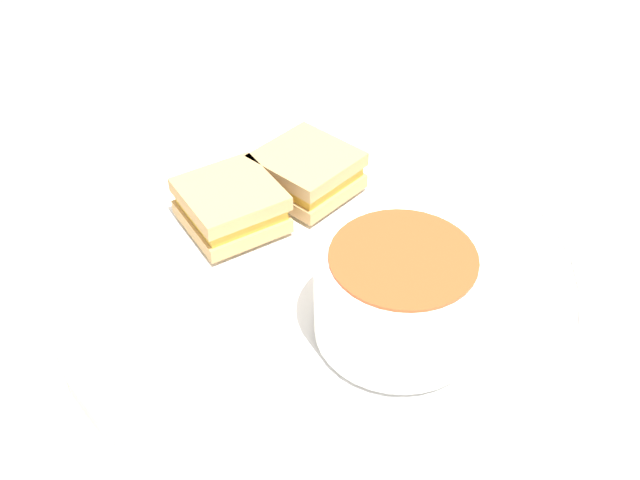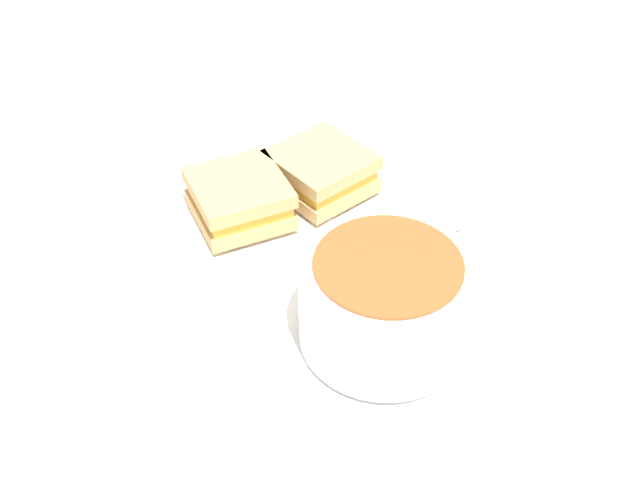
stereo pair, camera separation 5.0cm
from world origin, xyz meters
name	(u,v)px [view 1 (the left image)]	position (x,y,z in m)	size (l,w,h in m)	color
ground_plane	(320,277)	(0.00, 0.00, 0.00)	(2.40, 2.40, 0.00)	#D1B27F
plate	(320,267)	(0.00, 0.00, 0.01)	(0.36, 0.36, 0.02)	white
soup_bowl	(400,294)	(-0.08, 0.01, 0.05)	(0.10, 0.10, 0.06)	white
spoon	(439,215)	(-0.03, -0.09, 0.02)	(0.08, 0.10, 0.01)	silver
sandwich_half_near	(307,171)	(0.06, -0.05, 0.03)	(0.07, 0.07, 0.03)	tan
sandwich_half_far	(231,205)	(0.07, 0.02, 0.03)	(0.08, 0.08, 0.03)	tan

